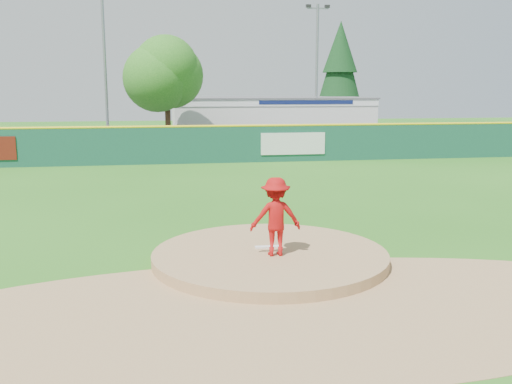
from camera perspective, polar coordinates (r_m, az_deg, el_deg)
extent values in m
plane|color=#286B19|center=(13.49, 1.39, -6.96)|extent=(120.00, 120.00, 0.00)
cylinder|color=#9E774C|center=(13.49, 1.39, -6.96)|extent=(5.50, 5.50, 0.50)
cube|color=white|center=(13.69, 1.16, -5.51)|extent=(0.60, 0.15, 0.04)
cylinder|color=#9E774C|center=(10.73, 4.45, -11.62)|extent=(15.40, 15.40, 0.01)
cube|color=#38383A|center=(39.92, -5.88, 4.55)|extent=(44.00, 16.00, 0.02)
imported|color=#A60E0E|center=(12.92, 1.97, -2.47)|extent=(1.17, 0.69, 1.79)
imported|color=white|center=(38.11, -0.04, 5.42)|extent=(5.62, 3.80, 1.43)
cube|color=silver|center=(45.50, 1.31, 7.31)|extent=(15.00, 8.00, 3.20)
cube|color=white|center=(41.50, 2.36, 8.95)|extent=(15.00, 0.06, 0.55)
cube|color=#0F194C|center=(41.92, 5.08, 8.93)|extent=(7.00, 0.03, 0.28)
cube|color=#59595B|center=(45.44, 1.32, 9.39)|extent=(15.20, 8.20, 0.12)
cube|color=white|center=(31.53, 3.74, 4.85)|extent=(3.60, 0.04, 1.20)
cube|color=#164837|center=(30.89, -4.86, 4.72)|extent=(40.00, 0.10, 2.00)
cylinder|color=yellow|center=(30.81, -4.89, 6.57)|extent=(40.00, 0.14, 0.14)
cylinder|color=#382314|center=(37.75, -8.77, 6.11)|extent=(0.36, 0.36, 2.60)
sphere|color=#387F23|center=(37.66, -8.91, 11.07)|extent=(5.60, 5.60, 5.60)
cylinder|color=#382314|center=(51.14, 8.25, 6.65)|extent=(0.40, 0.40, 1.60)
cone|color=#113A16|center=(51.06, 8.39, 11.97)|extent=(4.40, 4.40, 7.90)
cylinder|color=gray|center=(39.84, -14.87, 12.16)|extent=(0.20, 0.20, 11.00)
cylinder|color=gray|center=(43.20, 6.08, 11.61)|extent=(0.20, 0.20, 10.00)
cube|color=gray|center=(43.56, 6.20, 17.80)|extent=(1.60, 0.10, 0.10)
cube|color=black|center=(43.40, 5.27, 18.04)|extent=(0.35, 0.25, 0.20)
cube|color=black|center=(43.77, 7.13, 17.94)|extent=(0.35, 0.25, 0.20)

